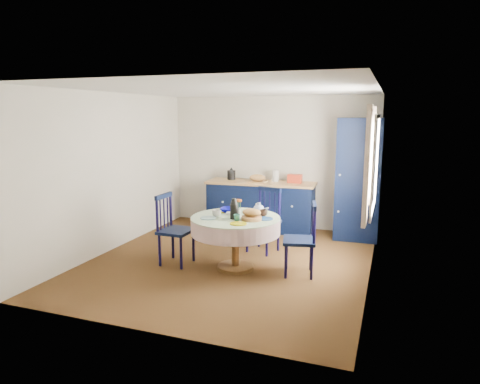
{
  "coord_description": "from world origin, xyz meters",
  "views": [
    {
      "loc": [
        2.2,
        -5.69,
        2.16
      ],
      "look_at": [
        0.09,
        0.2,
        1.02
      ],
      "focal_mm": 32.0,
      "sensor_mm": 36.0,
      "label": 1
    }
  ],
  "objects_px": {
    "chair_left": "(174,229)",
    "mug_c": "(264,213)",
    "pantry_cabinet": "(358,180)",
    "cobalt_bowl": "(229,210)",
    "mug_b": "(237,218)",
    "mug_a": "(217,213)",
    "chair_right": "(302,239)",
    "chair_far": "(264,220)",
    "dining_table": "(236,226)",
    "kitchen_counter": "(261,205)",
    "mug_d": "(235,207)"
  },
  "relations": [
    {
      "from": "chair_left",
      "to": "mug_c",
      "type": "bearing_deg",
      "value": -76.02
    },
    {
      "from": "pantry_cabinet",
      "to": "cobalt_bowl",
      "type": "xyz_separation_m",
      "value": [
        -1.65,
        -1.88,
        -0.27
      ]
    },
    {
      "from": "chair_left",
      "to": "mug_b",
      "type": "relative_size",
      "value": 10.99
    },
    {
      "from": "mug_b",
      "to": "mug_a",
      "type": "bearing_deg",
      "value": 160.32
    },
    {
      "from": "mug_c",
      "to": "chair_right",
      "type": "bearing_deg",
      "value": -8.37
    },
    {
      "from": "chair_far",
      "to": "mug_c",
      "type": "xyz_separation_m",
      "value": [
        0.2,
        -0.73,
        0.29
      ]
    },
    {
      "from": "dining_table",
      "to": "mug_c",
      "type": "height_order",
      "value": "dining_table"
    },
    {
      "from": "mug_a",
      "to": "cobalt_bowl",
      "type": "distance_m",
      "value": 0.32
    },
    {
      "from": "chair_right",
      "to": "mug_a",
      "type": "xyz_separation_m",
      "value": [
        -1.18,
        -0.17,
        0.3
      ]
    },
    {
      "from": "dining_table",
      "to": "chair_right",
      "type": "relative_size",
      "value": 1.25
    },
    {
      "from": "kitchen_counter",
      "to": "mug_c",
      "type": "bearing_deg",
      "value": -74.53
    },
    {
      "from": "mug_a",
      "to": "mug_b",
      "type": "relative_size",
      "value": 1.31
    },
    {
      "from": "pantry_cabinet",
      "to": "mug_a",
      "type": "relative_size",
      "value": 17.21
    },
    {
      "from": "dining_table",
      "to": "mug_d",
      "type": "distance_m",
      "value": 0.44
    },
    {
      "from": "mug_c",
      "to": "cobalt_bowl",
      "type": "xyz_separation_m",
      "value": [
        -0.54,
        0.06,
        -0.01
      ]
    },
    {
      "from": "kitchen_counter",
      "to": "mug_d",
      "type": "height_order",
      "value": "kitchen_counter"
    },
    {
      "from": "chair_right",
      "to": "cobalt_bowl",
      "type": "distance_m",
      "value": 1.15
    },
    {
      "from": "mug_d",
      "to": "chair_far",
      "type": "bearing_deg",
      "value": 60.84
    },
    {
      "from": "pantry_cabinet",
      "to": "mug_d",
      "type": "relative_size",
      "value": 19.93
    },
    {
      "from": "pantry_cabinet",
      "to": "chair_far",
      "type": "height_order",
      "value": "pantry_cabinet"
    },
    {
      "from": "chair_far",
      "to": "mug_a",
      "type": "xyz_separation_m",
      "value": [
        -0.41,
        -0.98,
        0.29
      ]
    },
    {
      "from": "kitchen_counter",
      "to": "mug_a",
      "type": "bearing_deg",
      "value": -91.6
    },
    {
      "from": "cobalt_bowl",
      "to": "mug_a",
      "type": "bearing_deg",
      "value": -103.32
    },
    {
      "from": "chair_far",
      "to": "chair_right",
      "type": "relative_size",
      "value": 1.02
    },
    {
      "from": "chair_left",
      "to": "chair_right",
      "type": "xyz_separation_m",
      "value": [
        1.85,
        0.19,
        -0.02
      ]
    },
    {
      "from": "mug_c",
      "to": "chair_left",
      "type": "bearing_deg",
      "value": -167.89
    },
    {
      "from": "chair_left",
      "to": "mug_a",
      "type": "relative_size",
      "value": 8.41
    },
    {
      "from": "dining_table",
      "to": "mug_a",
      "type": "distance_m",
      "value": 0.32
    },
    {
      "from": "chair_left",
      "to": "mug_b",
      "type": "bearing_deg",
      "value": -93.86
    },
    {
      "from": "mug_d",
      "to": "cobalt_bowl",
      "type": "height_order",
      "value": "mug_d"
    },
    {
      "from": "chair_right",
      "to": "mug_b",
      "type": "xyz_separation_m",
      "value": [
        -0.83,
        -0.29,
        0.29
      ]
    },
    {
      "from": "chair_far",
      "to": "mug_c",
      "type": "height_order",
      "value": "chair_far"
    },
    {
      "from": "mug_a",
      "to": "chair_right",
      "type": "bearing_deg",
      "value": 8.04
    },
    {
      "from": "dining_table",
      "to": "chair_right",
      "type": "distance_m",
      "value": 0.93
    },
    {
      "from": "chair_far",
      "to": "mug_c",
      "type": "distance_m",
      "value": 0.81
    },
    {
      "from": "pantry_cabinet",
      "to": "mug_a",
      "type": "distance_m",
      "value": 2.79
    },
    {
      "from": "pantry_cabinet",
      "to": "chair_far",
      "type": "relative_size",
      "value": 2.07
    },
    {
      "from": "chair_far",
      "to": "mug_d",
      "type": "distance_m",
      "value": 0.69
    },
    {
      "from": "pantry_cabinet",
      "to": "dining_table",
      "type": "height_order",
      "value": "pantry_cabinet"
    },
    {
      "from": "mug_b",
      "to": "cobalt_bowl",
      "type": "bearing_deg",
      "value": 122.53
    },
    {
      "from": "chair_left",
      "to": "mug_d",
      "type": "distance_m",
      "value": 0.95
    },
    {
      "from": "mug_a",
      "to": "mug_c",
      "type": "height_order",
      "value": "mug_a"
    },
    {
      "from": "cobalt_bowl",
      "to": "chair_far",
      "type": "bearing_deg",
      "value": 63.81
    },
    {
      "from": "chair_far",
      "to": "mug_a",
      "type": "height_order",
      "value": "chair_far"
    },
    {
      "from": "pantry_cabinet",
      "to": "mug_d",
      "type": "height_order",
      "value": "pantry_cabinet"
    },
    {
      "from": "chair_far",
      "to": "mug_a",
      "type": "distance_m",
      "value": 1.1
    },
    {
      "from": "kitchen_counter",
      "to": "chair_right",
      "type": "height_order",
      "value": "kitchen_counter"
    },
    {
      "from": "mug_a",
      "to": "cobalt_bowl",
      "type": "relative_size",
      "value": 0.46
    },
    {
      "from": "pantry_cabinet",
      "to": "chair_left",
      "type": "bearing_deg",
      "value": -139.97
    },
    {
      "from": "chair_left",
      "to": "chair_right",
      "type": "height_order",
      "value": "chair_left"
    }
  ]
}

